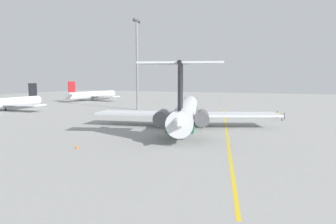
# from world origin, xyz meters

# --- Properties ---
(ground) EXTENTS (311.32, 311.32, 0.00)m
(ground) POSITION_xyz_m (0.00, 0.00, 0.00)
(ground) COLOR gray
(main_jetliner) EXTENTS (42.16, 37.76, 12.48)m
(main_jetliner) POSITION_xyz_m (-1.40, 4.84, 3.40)
(main_jetliner) COLOR silver
(main_jetliner) RESTS_ON ground
(airliner_mid_right) EXTENTS (28.11, 27.73, 8.42)m
(airliner_mid_right) POSITION_xyz_m (7.23, 66.82, 2.48)
(airliner_mid_right) COLOR silver
(airliner_mid_right) RESTS_ON ground
(airliner_far_right) EXTENTS (29.47, 29.25, 8.81)m
(airliner_far_right) POSITION_xyz_m (55.78, 68.78, 2.59)
(airliner_far_right) COLOR silver
(airliner_far_right) RESTS_ON ground
(ground_crew_near_nose) EXTENTS (0.41, 0.27, 1.70)m
(ground_crew_near_nose) POSITION_xyz_m (19.69, -13.66, 1.08)
(ground_crew_near_nose) COLOR black
(ground_crew_near_nose) RESTS_ON ground
(ground_crew_near_tail) EXTENTS (0.28, 0.42, 1.77)m
(ground_crew_near_tail) POSITION_xyz_m (22.03, -12.02, 1.12)
(ground_crew_near_tail) COLOR black
(ground_crew_near_tail) RESTS_ON ground
(ground_crew_portside) EXTENTS (0.37, 0.27, 1.66)m
(ground_crew_portside) POSITION_xyz_m (16.41, -13.12, 1.05)
(ground_crew_portside) COLOR black
(ground_crew_portside) RESTS_ON ground
(ground_crew_starboard) EXTENTS (0.44, 0.29, 1.84)m
(ground_crew_starboard) POSITION_xyz_m (24.21, -7.03, 1.16)
(ground_crew_starboard) COLOR black
(ground_crew_starboard) RESTS_ON ground
(safety_cone_nose) EXTENTS (0.40, 0.40, 0.55)m
(safety_cone_nose) POSITION_xyz_m (26.64, -8.32, 0.28)
(safety_cone_nose) COLOR #EA590F
(safety_cone_nose) RESTS_ON ground
(safety_cone_wingtip) EXTENTS (0.40, 0.40, 0.55)m
(safety_cone_wingtip) POSITION_xyz_m (-24.15, 13.53, 0.28)
(safety_cone_wingtip) COLOR #EA590F
(safety_cone_wingtip) RESTS_ON ground
(taxiway_centreline) EXTENTS (74.60, 16.26, 0.01)m
(taxiway_centreline) POSITION_xyz_m (-0.24, -3.22, 0.00)
(taxiway_centreline) COLOR gold
(taxiway_centreline) RESTS_ON ground
(light_mast) EXTENTS (4.00, 0.70, 28.20)m
(light_mast) POSITION_xyz_m (25.91, 30.17, 15.33)
(light_mast) COLOR slate
(light_mast) RESTS_ON ground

